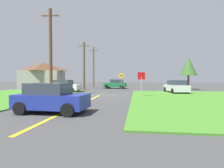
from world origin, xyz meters
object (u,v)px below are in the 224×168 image
at_px(car_behind_on_main_road, 51,98).
at_px(direction_sign, 121,79).
at_px(car_approaching_junction, 116,84).
at_px(barn, 43,76).
at_px(car_on_crossroad, 176,87).
at_px(utility_pole_far, 94,67).
at_px(parked_car_near_building, 64,86).
at_px(utility_pole_mid, 84,65).
at_px(stop_sign, 141,80).
at_px(utility_pole_near, 51,52).
at_px(oak_tree_left, 188,66).

relative_size(car_behind_on_main_road, direction_sign, 1.43).
relative_size(car_approaching_junction, barn, 0.56).
height_order(car_on_crossroad, utility_pole_far, utility_pole_far).
xyz_separation_m(parked_car_near_building, utility_pole_mid, (1.19, 5.49, 3.15)).
bearing_deg(car_on_crossroad, barn, 65.02).
xyz_separation_m(utility_pole_mid, barn, (-7.69, 0.81, -1.68)).
bearing_deg(utility_pole_mid, car_approaching_junction, 31.62).
bearing_deg(parked_car_near_building, car_behind_on_main_road, -66.32).
height_order(car_on_crossroad, direction_sign, direction_sign).
height_order(parked_car_near_building, direction_sign, direction_sign).
distance_m(car_on_crossroad, utility_pole_far, 19.11).
height_order(stop_sign, car_approaching_junction, stop_sign).
bearing_deg(car_approaching_junction, car_on_crossroad, 140.32).
bearing_deg(barn, utility_pole_near, -58.50).
bearing_deg(utility_pole_far, barn, -139.36).
bearing_deg(oak_tree_left, utility_pole_near, -142.75).
height_order(car_on_crossroad, barn, barn).
relative_size(car_behind_on_main_road, car_on_crossroad, 0.83).
bearing_deg(barn, direction_sign, -10.33).
bearing_deg(parked_car_near_building, utility_pole_mid, 81.71).
bearing_deg(car_on_crossroad, utility_pole_near, 104.34).
bearing_deg(utility_pole_far, utility_pole_near, -90.43).
relative_size(stop_sign, utility_pole_mid, 0.32).
bearing_deg(oak_tree_left, car_approaching_junction, 174.01).
xyz_separation_m(car_on_crossroad, utility_pole_mid, (-13.51, 5.65, 3.15)).
distance_m(car_behind_on_main_road, car_on_crossroad, 17.22).
xyz_separation_m(car_behind_on_main_road, utility_pole_mid, (-4.00, 20.02, 3.16)).
xyz_separation_m(utility_pole_near, utility_pole_mid, (0.26, 11.31, -0.66)).
bearing_deg(utility_pole_mid, car_behind_on_main_road, -78.69).
xyz_separation_m(car_approaching_junction, utility_pole_far, (-5.02, 4.29, 3.39)).
distance_m(car_approaching_junction, direction_sign, 5.03).
distance_m(car_approaching_junction, utility_pole_far, 7.43).
relative_size(car_behind_on_main_road, oak_tree_left, 0.74).
xyz_separation_m(car_approaching_junction, barn, (-12.59, -2.20, 1.48)).
height_order(car_on_crossroad, oak_tree_left, oak_tree_left).
xyz_separation_m(car_behind_on_main_road, utility_pole_far, (-4.12, 27.33, 3.39)).
distance_m(car_approaching_junction, oak_tree_left, 12.44).
distance_m(car_behind_on_main_road, oak_tree_left, 25.49).
xyz_separation_m(utility_pole_near, direction_sign, (6.56, 9.57, -2.94)).
relative_size(utility_pole_mid, barn, 1.09).
distance_m(car_behind_on_main_road, utility_pole_mid, 20.66).
height_order(oak_tree_left, barn, oak_tree_left).
distance_m(stop_sign, car_behind_on_main_road, 10.23).
xyz_separation_m(stop_sign, utility_pole_mid, (-9.07, 11.18, 2.24)).
distance_m(utility_pole_mid, oak_tree_left, 17.01).
bearing_deg(stop_sign, utility_pole_far, -74.16).
height_order(stop_sign, utility_pole_near, utility_pole_near).
xyz_separation_m(parked_car_near_building, utility_pole_far, (1.07, 12.80, 3.39)).
distance_m(car_on_crossroad, oak_tree_left, 8.67).
bearing_deg(parked_car_near_building, car_on_crossroad, 3.36).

